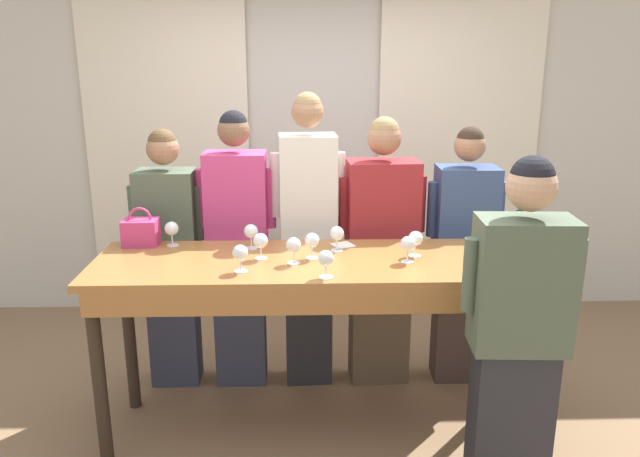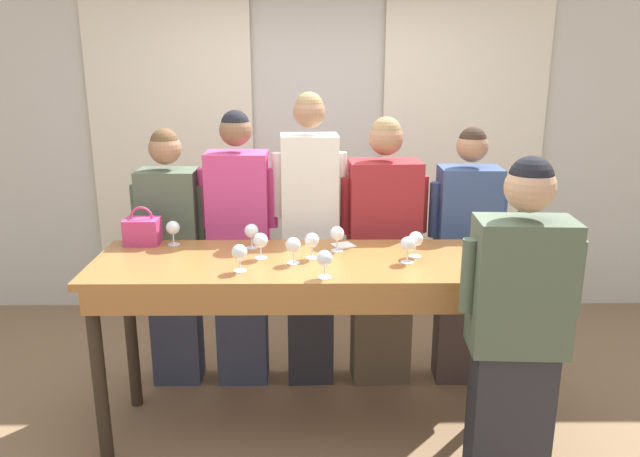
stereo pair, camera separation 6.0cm
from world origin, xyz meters
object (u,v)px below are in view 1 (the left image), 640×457
(tasting_bar, at_px, (321,284))
(wine_glass_front_left, at_px, (251,232))
(wine_glass_center_right, at_px, (512,242))
(wine_glass_back_left, at_px, (312,241))
(wine_glass_by_handbag, at_px, (260,241))
(guest_pink_top, at_px, (238,249))
(handbag, at_px, (141,232))
(guest_olive_jacket, at_px, (170,257))
(guest_striped_shirt, at_px, (381,252))
(wine_glass_back_mid, at_px, (549,257))
(wine_glass_near_host, at_px, (408,245))
(guest_navy_coat, at_px, (463,256))
(host_pouring, at_px, (518,331))
(wine_glass_front_mid, at_px, (326,259))
(wine_glass_front_right, at_px, (172,229))
(wine_glass_center_mid, at_px, (337,234))
(guest_cream_sweater, at_px, (308,239))
(wine_glass_center_left, at_px, (240,254))
(wine_glass_by_bottle, at_px, (416,239))
(wine_glass_back_right, at_px, (294,246))
(wine_bottle, at_px, (518,228))

(tasting_bar, height_order, wine_glass_front_left, wine_glass_front_left)
(wine_glass_center_right, distance_m, wine_glass_back_left, 1.06)
(wine_glass_front_left, xyz_separation_m, wine_glass_by_handbag, (0.06, -0.18, 0.00))
(guest_pink_top, bearing_deg, handbag, -148.86)
(guest_olive_jacket, xyz_separation_m, guest_striped_shirt, (1.33, -0.00, 0.02))
(wine_glass_back_mid, height_order, wine_glass_near_host, same)
(handbag, bearing_deg, guest_navy_coat, 9.10)
(wine_glass_center_right, height_order, wine_glass_near_host, same)
(handbag, relative_size, wine_glass_by_handbag, 1.58)
(wine_glass_near_host, bearing_deg, host_pouring, -47.97)
(wine_glass_front_mid, height_order, wine_glass_near_host, same)
(wine_glass_center_right, bearing_deg, host_pouring, -103.20)
(handbag, distance_m, guest_navy_coat, 1.98)
(wine_glass_front_right, distance_m, wine_glass_by_handbag, 0.57)
(wine_glass_center_mid, bearing_deg, wine_glass_near_host, -29.22)
(wine_glass_front_mid, xyz_separation_m, wine_glass_center_right, (0.99, 0.25, 0.00))
(wine_glass_back_mid, xyz_separation_m, guest_olive_jacket, (-2.04, 0.88, -0.28))
(wine_glass_back_left, bearing_deg, wine_glass_center_mid, 42.52)
(wine_glass_front_right, relative_size, guest_striped_shirt, 0.08)
(wine_glass_front_mid, relative_size, host_pouring, 0.08)
(wine_glass_center_mid, height_order, guest_striped_shirt, guest_striped_shirt)
(wine_glass_by_handbag, relative_size, guest_pink_top, 0.08)
(guest_cream_sweater, bearing_deg, wine_glass_front_left, -129.17)
(wine_glass_center_left, bearing_deg, wine_glass_center_mid, 33.24)
(guest_striped_shirt, bearing_deg, wine_glass_by_handbag, -141.13)
(wine_glass_by_bottle, bearing_deg, guest_olive_jacket, 158.76)
(tasting_bar, distance_m, wine_glass_back_right, 0.27)
(wine_glass_center_mid, xyz_separation_m, guest_cream_sweater, (-0.15, 0.45, -0.16))
(wine_glass_by_bottle, distance_m, guest_navy_coat, 0.75)
(wine_glass_center_mid, distance_m, wine_glass_near_host, 0.41)
(wine_bottle, height_order, wine_glass_center_left, wine_bottle)
(wine_glass_front_mid, bearing_deg, wine_glass_back_mid, 0.02)
(wine_glass_front_right, relative_size, wine_glass_center_mid, 1.00)
(tasting_bar, bearing_deg, handbag, 162.53)
(wine_glass_front_left, xyz_separation_m, wine_glass_back_left, (0.34, -0.18, 0.00))
(wine_glass_center_mid, bearing_deg, wine_glass_back_right, -138.52)
(wine_glass_center_left, bearing_deg, wine_glass_center_right, 6.22)
(wine_glass_back_right, distance_m, guest_cream_sweater, 0.68)
(wine_glass_front_right, relative_size, host_pouring, 0.08)
(tasting_bar, distance_m, wine_glass_front_mid, 0.34)
(wine_glass_front_right, height_order, wine_glass_by_bottle, same)
(handbag, relative_size, guest_cream_sweater, 0.12)
(guest_cream_sweater, relative_size, guest_striped_shirt, 1.08)
(handbag, relative_size, wine_glass_center_right, 1.58)
(wine_bottle, relative_size, wine_glass_near_host, 2.20)
(host_pouring, bearing_deg, handbag, 156.45)
(guest_pink_top, bearing_deg, wine_glass_center_mid, -37.31)
(wine_glass_back_right, bearing_deg, wine_glass_near_host, 0.70)
(wine_glass_back_mid, distance_m, guest_pink_top, 1.85)
(guest_cream_sweater, bearing_deg, wine_glass_center_mid, -71.22)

